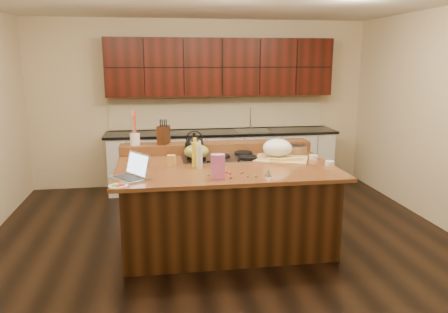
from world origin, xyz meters
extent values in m
cube|color=black|center=(0.00, 0.00, -0.01)|extent=(5.50, 5.00, 0.01)
cube|color=beige|center=(0.00, 2.50, 1.35)|extent=(5.50, 0.01, 2.70)
cube|color=beige|center=(0.00, -2.50, 1.35)|extent=(5.50, 0.01, 2.70)
cube|color=black|center=(0.00, 0.00, 0.44)|extent=(2.22, 1.42, 0.88)
cube|color=black|center=(0.00, 0.00, 0.90)|extent=(2.40, 1.60, 0.04)
cube|color=black|center=(0.00, 0.70, 0.98)|extent=(2.40, 0.30, 0.12)
cube|color=gray|center=(0.00, 0.30, 0.93)|extent=(0.92, 0.52, 0.02)
cylinder|color=black|center=(-0.30, 0.43, 0.95)|extent=(0.22, 0.22, 0.03)
cylinder|color=black|center=(0.30, 0.43, 0.95)|extent=(0.22, 0.22, 0.03)
cylinder|color=black|center=(-0.30, 0.17, 0.95)|extent=(0.22, 0.22, 0.03)
cylinder|color=black|center=(0.30, 0.17, 0.95)|extent=(0.22, 0.22, 0.03)
cylinder|color=black|center=(0.00, 0.30, 0.95)|extent=(0.22, 0.22, 0.03)
cube|color=silver|center=(0.30, 2.17, 0.45)|extent=(3.60, 0.62, 0.90)
cube|color=black|center=(0.30, 2.17, 0.92)|extent=(3.70, 0.66, 0.04)
cube|color=gray|center=(0.80, 2.17, 0.94)|extent=(0.55, 0.42, 0.01)
cylinder|color=gray|center=(0.80, 2.35, 1.12)|extent=(0.02, 0.02, 0.36)
cube|color=black|center=(0.30, 2.32, 1.95)|extent=(3.60, 0.34, 0.90)
cube|color=beige|center=(0.30, 2.48, 1.20)|extent=(3.60, 0.03, 0.50)
ellipsoid|color=black|center=(-0.30, 0.43, 1.07)|extent=(0.30, 0.30, 0.21)
ellipsoid|color=olive|center=(-0.30, 0.17, 1.04)|extent=(0.36, 0.36, 0.16)
cube|color=#B7B7BC|center=(-1.04, -0.47, 0.93)|extent=(0.40, 0.43, 0.02)
cube|color=black|center=(-1.04, -0.47, 0.94)|extent=(0.29, 0.33, 0.00)
cube|color=#B7B7BC|center=(-0.94, -0.40, 1.05)|extent=(0.26, 0.33, 0.23)
cube|color=silver|center=(-0.94, -0.40, 1.05)|extent=(0.23, 0.30, 0.19)
cylinder|color=yellow|center=(-0.34, -0.05, 1.06)|extent=(0.09, 0.09, 0.27)
cylinder|color=silver|center=(-0.29, -0.12, 1.04)|extent=(0.08, 0.08, 0.25)
cube|color=tan|center=(0.68, 0.09, 0.93)|extent=(0.71, 0.63, 0.03)
ellipsoid|color=white|center=(0.65, 0.18, 1.05)|extent=(0.35, 0.35, 0.21)
cube|color=#EDD872|center=(0.57, -0.05, 0.96)|extent=(0.13, 0.03, 0.03)
cube|color=#EDD872|center=(0.70, -0.05, 0.96)|extent=(0.13, 0.03, 0.03)
cube|color=#EDD872|center=(0.83, -0.05, 0.96)|extent=(0.13, 0.03, 0.03)
cylinder|color=gray|center=(0.81, 0.07, 0.95)|extent=(0.23, 0.09, 0.01)
cylinder|color=white|center=(1.08, 0.11, 0.94)|extent=(0.12, 0.12, 0.04)
cylinder|color=white|center=(1.15, -0.21, 0.94)|extent=(0.11, 0.11, 0.04)
cylinder|color=white|center=(0.61, 0.21, 0.94)|extent=(0.13, 0.13, 0.04)
cylinder|color=#996B3F|center=(0.98, 0.43, 0.97)|extent=(0.25, 0.25, 0.09)
cone|color=silver|center=(0.36, -0.57, 0.96)|extent=(0.09, 0.09, 0.07)
cube|color=#F272C7|center=(-0.16, -0.58, 1.04)|extent=(0.14, 0.08, 0.25)
cylinder|color=white|center=(-1.11, -0.71, 0.93)|extent=(0.21, 0.21, 0.01)
cube|color=gold|center=(-0.59, 0.02, 0.98)|extent=(0.10, 0.08, 0.12)
cylinder|color=white|center=(-1.01, 0.70, 1.11)|extent=(0.13, 0.13, 0.14)
cube|color=black|center=(-0.66, 0.70, 1.15)|extent=(0.17, 0.21, 0.23)
ellipsoid|color=red|center=(0.10, -0.43, 0.93)|extent=(0.02, 0.02, 0.02)
ellipsoid|color=#198C26|center=(0.13, -0.40, 0.93)|extent=(0.02, 0.02, 0.02)
ellipsoid|color=red|center=(-0.04, -0.38, 0.93)|extent=(0.02, 0.02, 0.02)
ellipsoid|color=#198C26|center=(0.23, -0.59, 0.93)|extent=(0.02, 0.02, 0.02)
ellipsoid|color=red|center=(-0.11, -0.47, 0.93)|extent=(0.02, 0.02, 0.02)
ellipsoid|color=#198C26|center=(-0.10, -0.49, 0.93)|extent=(0.02, 0.02, 0.02)
ellipsoid|color=red|center=(0.13, -0.39, 0.93)|extent=(0.02, 0.02, 0.02)
ellipsoid|color=#198C26|center=(0.14, -0.57, 0.93)|extent=(0.02, 0.02, 0.02)
ellipsoid|color=red|center=(-0.03, -0.61, 0.93)|extent=(0.02, 0.02, 0.02)
ellipsoid|color=#198C26|center=(-0.24, -0.46, 0.93)|extent=(0.02, 0.02, 0.02)
ellipsoid|color=red|center=(-0.10, -0.38, 0.93)|extent=(0.02, 0.02, 0.02)
ellipsoid|color=#198C26|center=(-0.13, -0.59, 0.93)|extent=(0.02, 0.02, 0.02)
ellipsoid|color=red|center=(-0.01, -0.44, 0.93)|extent=(0.02, 0.02, 0.02)
camera|label=1|loc=(-0.73, -4.69, 2.07)|focal=35.00mm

